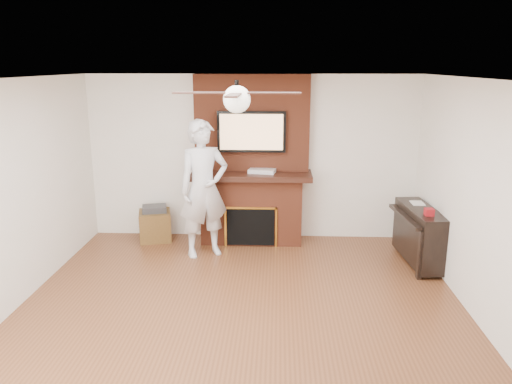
{
  "coord_description": "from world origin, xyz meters",
  "views": [
    {
      "loc": [
        0.4,
        -4.75,
        2.65
      ],
      "look_at": [
        0.14,
        0.9,
        1.19
      ],
      "focal_mm": 35.0,
      "sensor_mm": 36.0,
      "label": 1
    }
  ],
  "objects_px": {
    "fireplace": "(252,177)",
    "person": "(204,189)",
    "side_table": "(155,224)",
    "piano": "(419,234)"
  },
  "relations": [
    {
      "from": "fireplace",
      "to": "person",
      "type": "bearing_deg",
      "value": -134.35
    },
    {
      "from": "side_table",
      "to": "piano",
      "type": "distance_m",
      "value": 3.88
    },
    {
      "from": "fireplace",
      "to": "piano",
      "type": "xyz_separation_m",
      "value": [
        2.31,
        -0.82,
        -0.58
      ]
    },
    {
      "from": "person",
      "to": "side_table",
      "type": "xyz_separation_m",
      "value": [
        -0.86,
        0.58,
        -0.71
      ]
    },
    {
      "from": "fireplace",
      "to": "person",
      "type": "distance_m",
      "value": 0.9
    },
    {
      "from": "piano",
      "to": "fireplace",
      "type": "bearing_deg",
      "value": 155.4
    },
    {
      "from": "person",
      "to": "piano",
      "type": "relative_size",
      "value": 1.59
    },
    {
      "from": "side_table",
      "to": "piano",
      "type": "bearing_deg",
      "value": -25.4
    },
    {
      "from": "person",
      "to": "piano",
      "type": "xyz_separation_m",
      "value": [
        2.94,
        -0.18,
        -0.55
      ]
    },
    {
      "from": "fireplace",
      "to": "side_table",
      "type": "distance_m",
      "value": 1.67
    }
  ]
}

